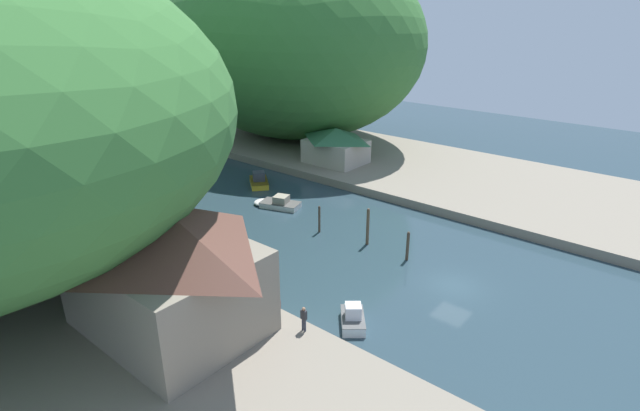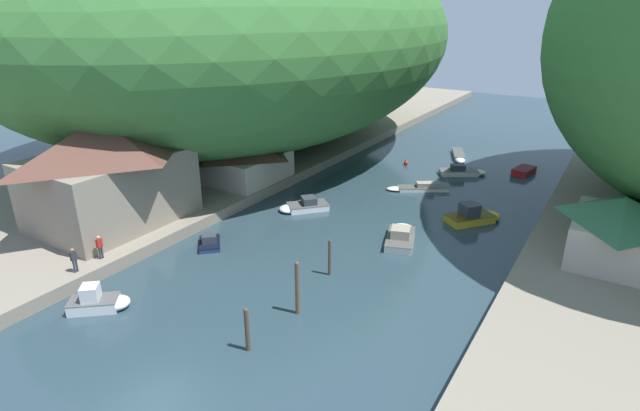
% 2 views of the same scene
% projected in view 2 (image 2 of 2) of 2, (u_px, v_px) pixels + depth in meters
% --- Properties ---
extents(water_surface, '(130.00, 130.00, 0.00)m').
position_uv_depth(water_surface, '(409.00, 199.00, 46.81)').
color(water_surface, '#283D47').
rests_on(water_surface, ground).
extents(left_bank, '(22.00, 120.00, 0.92)m').
position_uv_depth(left_bank, '(227.00, 158.00, 57.68)').
color(left_bank, gray).
rests_on(left_bank, ground).
extents(hillside_left, '(43.76, 61.27, 24.93)m').
position_uv_depth(hillside_left, '(246.00, 38.00, 57.91)').
color(hillside_left, '#387033').
rests_on(hillside_left, left_bank).
extents(waterfront_building, '(8.90, 11.88, 8.33)m').
position_uv_depth(waterfront_building, '(108.00, 169.00, 38.31)').
color(waterfront_building, gray).
rests_on(waterfront_building, left_bank).
extents(boathouse_shed, '(8.44, 8.19, 4.27)m').
position_uv_depth(boathouse_shed, '(239.00, 156.00, 48.93)').
color(boathouse_shed, '#B2A899').
rests_on(boathouse_shed, left_bank).
extents(right_bank_cottage, '(6.01, 7.61, 4.46)m').
position_uv_depth(right_bank_cottage, '(620.00, 228.00, 33.00)').
color(right_bank_cottage, '#B2A899').
rests_on(right_bank_cottage, right_bank).
extents(boat_red_skiff, '(3.46, 5.38, 1.31)m').
position_uv_depth(boat_red_skiff, '(401.00, 235.00, 38.54)').
color(boat_red_skiff, silver).
rests_on(boat_red_skiff, water_surface).
extents(boat_open_rowboat, '(4.29, 4.47, 1.17)m').
position_uv_depth(boat_open_rowboat, '(303.00, 206.00, 44.24)').
color(boat_open_rowboat, white).
rests_on(boat_open_rowboat, water_surface).
extents(boat_far_right_bank, '(5.05, 3.94, 1.14)m').
position_uv_depth(boat_far_right_bank, '(463.00, 172.00, 53.40)').
color(boat_far_right_bank, silver).
rests_on(boat_far_right_bank, water_surface).
extents(boat_cabin_cruiser, '(3.24, 5.68, 0.56)m').
position_uv_depth(boat_cabin_cruiser, '(459.00, 156.00, 59.21)').
color(boat_cabin_cruiser, white).
rests_on(boat_cabin_cruiser, water_surface).
extents(boat_yellow_tender, '(4.51, 4.96, 1.68)m').
position_uv_depth(boat_yellow_tender, '(474.00, 216.00, 41.82)').
color(boat_yellow_tender, gold).
rests_on(boat_yellow_tender, water_surface).
extents(boat_near_quay, '(3.22, 3.28, 0.98)m').
position_uv_depth(boat_near_quay, '(210.00, 241.00, 37.85)').
color(boat_near_quay, navy).
rests_on(boat_near_quay, water_surface).
extents(boat_mid_channel, '(5.80, 4.38, 0.82)m').
position_uv_depth(boat_mid_channel, '(417.00, 188.00, 48.98)').
color(boat_mid_channel, silver).
rests_on(boat_mid_channel, water_surface).
extents(boat_moored_right, '(2.25, 4.04, 0.69)m').
position_uv_depth(boat_moored_right, '(526.00, 170.00, 53.99)').
color(boat_moored_right, red).
rests_on(boat_moored_right, water_surface).
extents(boat_small_dinghy, '(3.61, 3.36, 1.63)m').
position_uv_depth(boat_small_dinghy, '(100.00, 302.00, 29.77)').
color(boat_small_dinghy, white).
rests_on(boat_small_dinghy, water_surface).
extents(mooring_post_nearest, '(0.25, 0.25, 2.58)m').
position_uv_depth(mooring_post_nearest, '(247.00, 329.00, 25.91)').
color(mooring_post_nearest, '#4C3D2D').
rests_on(mooring_post_nearest, water_surface).
extents(mooring_post_second, '(0.27, 0.27, 3.43)m').
position_uv_depth(mooring_post_second, '(297.00, 288.00, 28.90)').
color(mooring_post_second, brown).
rests_on(mooring_post_second, water_surface).
extents(mooring_post_middle, '(0.21, 0.21, 2.63)m').
position_uv_depth(mooring_post_middle, '(330.00, 257.00, 33.26)').
color(mooring_post_middle, '#4C3D2D').
rests_on(mooring_post_middle, water_surface).
extents(channel_buoy_near, '(0.50, 0.50, 0.75)m').
position_uv_depth(channel_buoy_near, '(406.00, 162.00, 56.72)').
color(channel_buoy_near, red).
rests_on(channel_buoy_near, water_surface).
extents(person_on_quay, '(0.23, 0.38, 1.69)m').
position_uv_depth(person_on_quay, '(74.00, 258.00, 31.87)').
color(person_on_quay, '#282D3D').
rests_on(person_on_quay, left_bank).
extents(person_by_boathouse, '(0.23, 0.39, 1.69)m').
position_uv_depth(person_by_boathouse, '(100.00, 246.00, 33.58)').
color(person_by_boathouse, '#282D3D').
rests_on(person_by_boathouse, left_bank).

